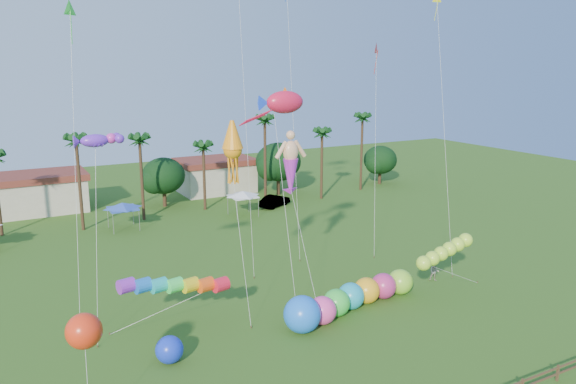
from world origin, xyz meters
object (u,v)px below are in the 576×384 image
caterpillar_inflatable (347,299)px  blue_ball (169,350)px  spectator_b (434,272)px  car_b (275,201)px

caterpillar_inflatable → blue_ball: (-13.57, -0.67, -0.22)m
spectator_b → blue_ball: (-23.60, -2.32, 0.06)m
car_b → spectator_b: bearing=153.1°
spectator_b → caterpillar_inflatable: caterpillar_inflatable is taller
car_b → blue_ball: 39.12m
spectator_b → caterpillar_inflatable: size_ratio=0.13×
spectator_b → car_b: bearing=127.8°
blue_ball → car_b: bearing=53.2°
caterpillar_inflatable → blue_ball: bearing=171.2°
car_b → caterpillar_inflatable: bearing=134.9°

